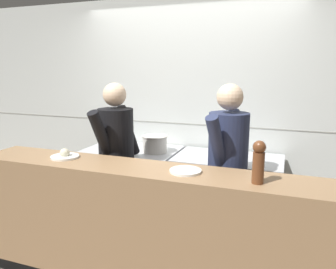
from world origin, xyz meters
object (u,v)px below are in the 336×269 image
at_px(chef_sous, 227,170).
at_px(plated_dish_appetiser, 185,171).
at_px(chef_head_cook, 117,159).
at_px(pepper_mill, 259,161).
at_px(oven_range, 133,185).
at_px(stock_pot, 114,140).
at_px(sauce_pot, 155,143).
at_px(mixing_bowl_steel, 234,155).
at_px(plated_dish_main, 65,155).
at_px(chefs_knife, 227,162).

bearing_deg(chef_sous, plated_dish_appetiser, -99.16).
bearing_deg(chef_head_cook, pepper_mill, -13.05).
relative_size(oven_range, chef_sous, 0.62).
distance_m(stock_pot, chef_sous, 1.54).
bearing_deg(stock_pot, plated_dish_appetiser, -41.41).
distance_m(oven_range, stock_pot, 0.58).
bearing_deg(pepper_mill, chef_head_cook, 158.43).
height_order(sauce_pot, chef_head_cook, chef_head_cook).
relative_size(plated_dish_appetiser, pepper_mill, 0.81).
bearing_deg(mixing_bowl_steel, plated_dish_appetiser, -101.25).
distance_m(stock_pot, plated_dish_main, 1.05).
relative_size(mixing_bowl_steel, plated_dish_appetiser, 0.94).
distance_m(sauce_pot, chefs_knife, 0.84).
bearing_deg(plated_dish_appetiser, chef_sous, 65.71).
bearing_deg(chefs_knife, sauce_pot, 170.98).
relative_size(sauce_pot, plated_dish_main, 1.17).
distance_m(plated_dish_main, pepper_mill, 1.62).
bearing_deg(stock_pot, sauce_pot, -5.07).
bearing_deg(chef_sous, pepper_mill, -46.94).
relative_size(sauce_pot, plated_dish_appetiser, 1.19).
height_order(oven_range, plated_dish_appetiser, plated_dish_appetiser).
bearing_deg(oven_range, plated_dish_main, -97.07).
height_order(pepper_mill, chef_head_cook, chef_head_cook).
bearing_deg(plated_dish_appetiser, plated_dish_main, 178.86).
relative_size(oven_range, chef_head_cook, 0.63).
bearing_deg(chefs_knife, chef_head_cook, -158.22).
relative_size(pepper_mill, chef_sous, 0.18).
distance_m(oven_range, pepper_mill, 2.01).
height_order(stock_pot, chef_sous, chef_sous).
bearing_deg(chef_sous, plated_dish_main, -144.92).
bearing_deg(stock_pot, chefs_knife, -7.47).
bearing_deg(stock_pot, pepper_mill, -33.03).
bearing_deg(oven_range, chefs_knife, -9.01).
relative_size(stock_pot, sauce_pot, 1.10).
bearing_deg(oven_range, chef_sous, -25.22).
distance_m(mixing_bowl_steel, chef_head_cook, 1.19).
relative_size(plated_dish_main, plated_dish_appetiser, 1.01).
xyz_separation_m(chefs_knife, chef_sous, (0.06, -0.38, 0.04)).
xyz_separation_m(chefs_knife, plated_dish_appetiser, (-0.16, -0.88, 0.16)).
xyz_separation_m(sauce_pot, plated_dish_appetiser, (0.67, -1.01, 0.07)).
bearing_deg(sauce_pot, mixing_bowl_steel, 1.01).
height_order(stock_pot, sauce_pot, sauce_pot).
bearing_deg(stock_pot, mixing_bowl_steel, -1.32).
height_order(stock_pot, chefs_knife, stock_pot).
bearing_deg(plated_dish_main, plated_dish_appetiser, -1.14).
bearing_deg(sauce_pot, oven_range, 171.03).
xyz_separation_m(oven_range, sauce_pot, (0.30, -0.05, 0.54)).
relative_size(mixing_bowl_steel, chef_head_cook, 0.14).
bearing_deg(plated_dish_appetiser, stock_pot, 138.59).
xyz_separation_m(pepper_mill, chef_sous, (-0.30, 0.56, -0.26)).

